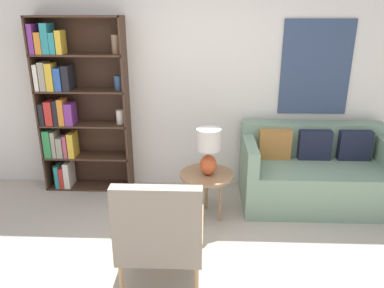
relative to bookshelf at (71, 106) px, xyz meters
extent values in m
cube|color=silver|center=(1.34, 0.18, 0.31)|extent=(6.40, 0.06, 2.70)
cube|color=#334260|center=(2.81, 0.14, 0.43)|extent=(0.79, 0.02, 1.06)
cube|color=#422B1E|center=(-0.37, 0.00, -0.02)|extent=(0.02, 0.30, 2.04)
cube|color=#422B1E|center=(0.65, 0.00, -0.02)|extent=(0.02, 0.30, 2.04)
cube|color=#422B1E|center=(0.14, 0.00, 0.99)|extent=(1.03, 0.30, 0.02)
cube|color=#422B1E|center=(0.14, 0.00, -1.03)|extent=(1.03, 0.30, 0.02)
cube|color=#422B1E|center=(0.14, 0.15, -0.02)|extent=(1.03, 0.01, 2.04)
cube|color=#422B1E|center=(0.14, 0.00, -0.63)|extent=(1.03, 0.30, 0.02)
cylinder|color=#194723|center=(-0.31, 0.00, -0.89)|extent=(0.06, 0.06, 0.26)
cube|color=teal|center=(-0.24, -0.04, -0.88)|extent=(0.05, 0.19, 0.28)
cube|color=red|center=(-0.18, -0.02, -0.89)|extent=(0.05, 0.23, 0.26)
cube|color=silver|center=(-0.12, -0.01, -0.86)|extent=(0.07, 0.24, 0.32)
cube|color=#422B1E|center=(0.14, 0.00, -0.22)|extent=(1.03, 0.30, 0.02)
cube|color=#338C4C|center=(-0.30, -0.04, -0.45)|extent=(0.09, 0.20, 0.33)
cube|color=gray|center=(-0.23, -0.03, -0.46)|extent=(0.05, 0.20, 0.32)
cube|color=gray|center=(-0.16, -0.05, -0.49)|extent=(0.07, 0.18, 0.25)
cube|color=#B24C6B|center=(-0.09, -0.04, -0.48)|extent=(0.04, 0.20, 0.27)
cube|color=gold|center=(-0.02, -0.03, -0.47)|extent=(0.07, 0.21, 0.30)
cube|color=#422B1E|center=(0.14, 0.00, 0.18)|extent=(1.03, 0.30, 0.02)
cube|color=black|center=(-0.32, -0.03, -0.08)|extent=(0.06, 0.22, 0.25)
cube|color=red|center=(-0.23, -0.04, -0.07)|extent=(0.09, 0.19, 0.28)
cube|color=black|center=(-0.15, -0.03, -0.07)|extent=(0.05, 0.21, 0.29)
cube|color=orange|center=(-0.09, -0.05, -0.06)|extent=(0.07, 0.18, 0.31)
cube|color=#7A338C|center=(0.00, -0.04, -0.08)|extent=(0.09, 0.19, 0.26)
cylinder|color=beige|center=(0.57, 0.00, -0.13)|extent=(0.10, 0.10, 0.17)
cube|color=#422B1E|center=(0.14, 0.00, 0.59)|extent=(1.03, 0.30, 0.02)
cube|color=silver|center=(-0.32, -0.05, 0.34)|extent=(0.05, 0.17, 0.29)
cube|color=gray|center=(-0.25, -0.04, 0.35)|extent=(0.07, 0.18, 0.32)
cube|color=gold|center=(-0.17, -0.05, 0.34)|extent=(0.08, 0.18, 0.31)
cube|color=#2D56A8|center=(-0.08, -0.02, 0.32)|extent=(0.08, 0.23, 0.26)
cube|color=black|center=(0.01, -0.02, 0.33)|extent=(0.08, 0.24, 0.28)
cylinder|color=#334C6B|center=(0.57, 0.00, 0.27)|extent=(0.10, 0.10, 0.16)
cube|color=#7A338C|center=(-0.32, -0.03, 0.75)|extent=(0.06, 0.22, 0.32)
cube|color=orange|center=(-0.24, -0.05, 0.71)|extent=(0.07, 0.17, 0.23)
cube|color=teal|center=(-0.16, -0.02, 0.76)|extent=(0.08, 0.23, 0.33)
cube|color=teal|center=(-0.09, -0.02, 0.71)|extent=(0.06, 0.23, 0.23)
cube|color=gold|center=(-0.02, -0.05, 0.72)|extent=(0.06, 0.17, 0.25)
cylinder|color=#8C6B4C|center=(0.57, 0.00, 0.70)|extent=(0.10, 0.10, 0.20)
cylinder|color=tan|center=(1.52, -1.34, -0.88)|extent=(0.04, 0.04, 0.31)
cylinder|color=tan|center=(0.95, -1.34, -0.88)|extent=(0.04, 0.04, 0.31)
cylinder|color=tan|center=(1.52, -1.90, -0.88)|extent=(0.04, 0.04, 0.31)
cylinder|color=tan|center=(0.95, -1.90, -0.88)|extent=(0.04, 0.04, 0.31)
cube|color=gray|center=(1.23, -1.62, -0.69)|extent=(0.65, 0.65, 0.08)
cube|color=gray|center=(1.23, -1.89, -0.37)|extent=(0.65, 0.10, 0.56)
cube|color=tan|center=(1.54, -1.62, -0.55)|extent=(0.05, 0.58, 0.04)
cube|color=tan|center=(0.93, -1.62, -0.55)|extent=(0.05, 0.58, 0.04)
cube|color=gray|center=(2.81, -0.32, -0.80)|extent=(1.63, 0.86, 0.48)
cube|color=gray|center=(2.81, 0.00, -0.37)|extent=(1.63, 0.20, 0.39)
cube|color=gray|center=(2.06, -0.32, -0.43)|extent=(0.12, 0.86, 0.27)
cube|color=#B27538|center=(2.36, -0.15, -0.39)|extent=(0.36, 0.12, 0.34)
cube|color=#1E2338|center=(2.81, -0.15, -0.39)|extent=(0.36, 0.12, 0.34)
cube|color=#1E2338|center=(3.26, -0.15, -0.39)|extent=(0.36, 0.12, 0.34)
cylinder|color=#99704C|center=(1.59, -0.66, -0.55)|extent=(0.56, 0.56, 0.03)
cylinder|color=#99704C|center=(1.59, -0.49, -0.80)|extent=(0.03, 0.03, 0.48)
cylinder|color=#99704C|center=(1.44, -0.75, -0.80)|extent=(0.03, 0.03, 0.48)
cylinder|color=#99704C|center=(1.73, -0.75, -0.80)|extent=(0.03, 0.03, 0.48)
ellipsoid|color=#C65128|center=(1.60, -0.68, -0.43)|extent=(0.17, 0.17, 0.22)
cylinder|color=tan|center=(1.60, -0.68, -0.29)|extent=(0.02, 0.02, 0.06)
cylinder|color=beige|center=(1.60, -0.68, -0.15)|extent=(0.25, 0.25, 0.22)
camera|label=1|loc=(1.57, -4.19, 1.07)|focal=35.00mm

